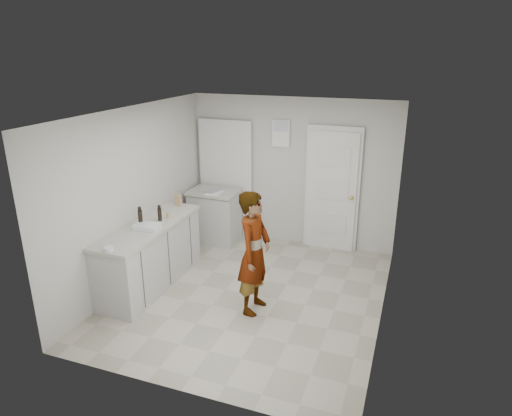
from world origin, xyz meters
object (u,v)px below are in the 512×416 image
at_px(person, 254,253).
at_px(oil_cruet_a, 160,213).
at_px(baking_dish, 147,227).
at_px(egg_bowl, 109,249).
at_px(cake_mix_box, 178,200).
at_px(spice_jar, 168,215).
at_px(oil_cruet_b, 140,216).

xyz_separation_m(person, oil_cruet_a, (-1.54, 0.32, 0.23)).
relative_size(baking_dish, egg_bowl, 2.97).
xyz_separation_m(cake_mix_box, spice_jar, (0.14, -0.54, -0.04)).
height_order(oil_cruet_a, oil_cruet_b, oil_cruet_b).
bearing_deg(spice_jar, person, -16.57).
bearing_deg(oil_cruet_a, oil_cruet_b, -119.82).
height_order(cake_mix_box, spice_jar, cake_mix_box).
bearing_deg(cake_mix_box, baking_dish, -78.29).
distance_m(person, cake_mix_box, 1.90).
height_order(spice_jar, egg_bowl, spice_jar).
xyz_separation_m(oil_cruet_b, egg_bowl, (0.10, -0.84, -0.11)).
relative_size(oil_cruet_a, egg_bowl, 1.98).
bearing_deg(egg_bowl, oil_cruet_b, 96.59).
distance_m(spice_jar, oil_cruet_a, 0.15).
distance_m(person, oil_cruet_a, 1.59).
xyz_separation_m(baking_dish, egg_bowl, (-0.04, -0.78, -0.00)).
relative_size(oil_cruet_a, baking_dish, 0.67).
bearing_deg(spice_jar, oil_cruet_a, -117.97).
relative_size(spice_jar, baking_dish, 0.25).
bearing_deg(spice_jar, oil_cruet_b, -119.23).
distance_m(cake_mix_box, egg_bowl, 1.76).
bearing_deg(oil_cruet_b, oil_cruet_a, 60.18).
xyz_separation_m(cake_mix_box, baking_dish, (0.06, -0.98, -0.06)).
bearing_deg(oil_cruet_a, egg_bowl, -92.62).
bearing_deg(cake_mix_box, egg_bowl, -81.16).
xyz_separation_m(oil_cruet_b, baking_dish, (0.14, -0.06, -0.11)).
relative_size(spice_jar, oil_cruet_b, 0.32).
distance_m(person, egg_bowl, 1.77).
height_order(person, baking_dish, person).
xyz_separation_m(person, baking_dish, (-1.55, -0.00, 0.15)).
relative_size(cake_mix_box, egg_bowl, 1.45).
bearing_deg(spice_jar, baking_dish, -99.81).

